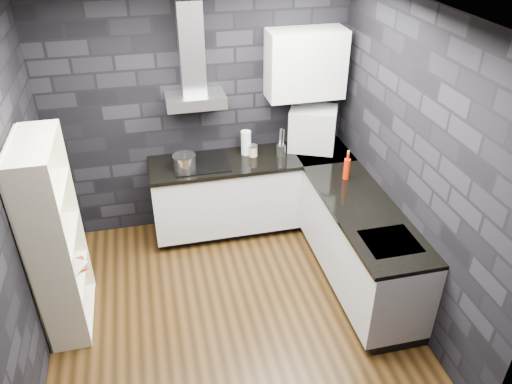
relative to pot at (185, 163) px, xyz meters
name	(u,v)px	position (x,y,z in m)	size (l,w,h in m)	color
ground	(231,311)	(0.23, -1.21, -0.98)	(3.20, 3.20, 0.00)	#3A2510
ceiling	(220,14)	(0.23, -1.21, 1.72)	(3.20, 3.20, 0.00)	white
wall_back	(199,112)	(0.23, 0.42, 0.37)	(3.20, 0.05, 2.70)	black
wall_front	(281,345)	(0.23, -2.83, 0.37)	(3.20, 0.05, 2.70)	black
wall_left	(9,215)	(-1.40, -1.21, 0.37)	(0.05, 3.20, 2.70)	black
wall_right	(412,167)	(1.85, -1.21, 0.37)	(0.05, 3.20, 2.70)	black
toekick_back	(251,220)	(0.73, 0.13, -0.93)	(2.18, 0.50, 0.10)	black
toekick_right	(360,278)	(1.57, -1.11, -0.93)	(0.50, 1.78, 0.10)	black
counter_back_cab	(252,191)	(0.73, 0.09, -0.50)	(2.20, 0.60, 0.76)	silver
counter_right_cab	(361,245)	(1.53, -1.11, -0.50)	(0.60, 1.80, 0.76)	silver
counter_back_top	(252,160)	(0.73, 0.08, -0.10)	(2.20, 0.62, 0.04)	black
counter_right_top	(365,210)	(1.52, -1.11, -0.10)	(0.62, 1.80, 0.04)	black
counter_corner_top	(322,152)	(1.53, 0.09, -0.10)	(0.62, 0.62, 0.04)	black
hood_body	(196,100)	(0.18, 0.22, 0.58)	(0.60, 0.34, 0.12)	#B2B2B7
hood_chimney	(191,48)	(0.18, 0.29, 1.09)	(0.24, 0.20, 0.90)	#B2B2B7
upper_cabinet	(305,64)	(1.33, 0.22, 0.87)	(0.80, 0.35, 0.70)	silver
cooktop	(201,163)	(0.18, 0.09, -0.07)	(0.58, 0.50, 0.01)	black
sink_rim	(390,242)	(1.53, -1.61, -0.09)	(0.44, 0.40, 0.01)	#B2B2B7
pot	(185,163)	(0.00, 0.00, 0.00)	(0.23, 0.23, 0.14)	silver
glass_vase	(246,143)	(0.69, 0.20, 0.05)	(0.11, 0.11, 0.27)	silver
storage_jar	(253,151)	(0.76, 0.14, -0.02)	(0.09, 0.09, 0.11)	tan
utensil_crock	(281,150)	(1.05, 0.07, -0.02)	(0.10, 0.10, 0.13)	silver
appliance_garage	(313,129)	(1.44, 0.18, 0.14)	(0.50, 0.39, 0.50)	#A7A9AE
red_bottle	(347,169)	(1.55, -0.56, 0.03)	(0.06, 0.06, 0.22)	#AC1E06
bookshelf	(55,239)	(-1.19, -0.95, -0.08)	(0.34, 0.80, 1.80)	#F6F0CD
fruit_bowl	(52,246)	(-1.19, -1.09, -0.04)	(0.19, 0.19, 0.05)	silver
book_red	(66,260)	(-1.18, -0.82, -0.41)	(0.16, 0.02, 0.21)	maroon
book_second	(64,257)	(-1.19, -0.81, -0.39)	(0.16, 0.02, 0.22)	#B2B2B2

